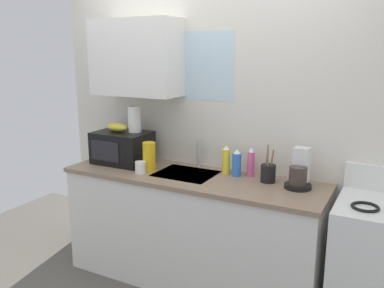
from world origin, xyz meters
TOP-DOWN VIEW (x-y plane):
  - kitchen_wall_assembly at (-0.10, 0.31)m, footprint 2.84×0.42m
  - counter_unit at (-0.00, 0.00)m, footprint 2.07×0.63m
  - sink_faucet at (-0.07, 0.24)m, footprint 0.03×0.03m
  - stove_range at (1.38, 0.00)m, footprint 0.60×0.60m
  - microwave at (-0.70, 0.05)m, footprint 0.46×0.35m
  - banana_bunch at (-0.75, 0.05)m, footprint 0.20×0.11m
  - paper_towel_roll at (-0.60, 0.10)m, footprint 0.11×0.11m
  - coffee_maker at (0.80, 0.11)m, footprint 0.19×0.21m
  - dish_soap_bottle_yellow at (0.21, 0.17)m, footprint 0.06×0.06m
  - dish_soap_bottle_blue at (0.31, 0.15)m, footprint 0.07×0.07m
  - dish_soap_bottle_pink at (0.41, 0.19)m, footprint 0.06×0.06m
  - cereal_canister at (-0.36, -0.05)m, footprint 0.10×0.10m
  - mug_white at (-0.39, -0.14)m, footprint 0.08×0.08m
  - utensil_crock at (0.57, 0.12)m, footprint 0.11×0.11m

SIDE VIEW (x-z plane):
  - stove_range at x=1.38m, z-range -0.08..1.00m
  - counter_unit at x=0.00m, z-range 0.01..0.91m
  - mug_white at x=-0.39m, z-range 0.90..0.99m
  - utensil_crock at x=0.57m, z-range 0.83..1.11m
  - dish_soap_bottle_blue at x=0.31m, z-range 0.89..1.11m
  - coffee_maker at x=0.80m, z-range 0.86..1.14m
  - dish_soap_bottle_pink at x=0.41m, z-range 0.89..1.12m
  - dish_soap_bottle_yellow at x=0.21m, z-range 0.89..1.13m
  - cereal_canister at x=-0.36m, z-range 0.90..1.13m
  - sink_faucet at x=-0.07m, z-range 0.90..1.14m
  - microwave at x=-0.70m, z-range 0.90..1.17m
  - banana_bunch at x=-0.75m, z-range 1.17..1.24m
  - paper_towel_roll at x=-0.60m, z-range 1.17..1.39m
  - kitchen_wall_assembly at x=-0.10m, z-range 0.10..2.60m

